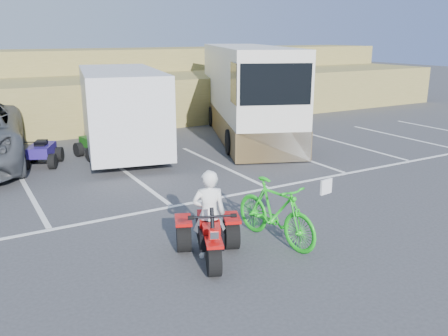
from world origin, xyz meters
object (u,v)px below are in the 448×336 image
rv_motorhome (246,97)px  quad_atv_blue (43,165)px  red_trike_atv (210,260)px  cargo_trailer (122,109)px  quad_atv_green (97,157)px  green_dirt_bike (275,212)px  rider (209,214)px

rv_motorhome → quad_atv_blue: rv_motorhome is taller
quad_atv_blue → red_trike_atv: bearing=-55.7°
red_trike_atv → rv_motorhome: size_ratio=0.16×
cargo_trailer → quad_atv_green: bearing=-160.6°
green_dirt_bike → quad_atv_blue: bearing=100.9°
cargo_trailer → quad_atv_green: (-0.96, -0.12, -1.48)m
red_trike_atv → rv_motorhome: bearing=76.4°
rider → cargo_trailer: (1.17, 8.22, 0.68)m
quad_atv_blue → cargo_trailer: bearing=31.7°
red_trike_atv → green_dirt_bike: green_dirt_bike is taller
rider → green_dirt_bike: (1.37, -0.07, -0.19)m
green_dirt_bike → red_trike_atv: bearing=173.9°
red_trike_atv → rider: 0.81m
green_dirt_bike → quad_atv_green: bearing=89.3°
green_dirt_bike → rv_motorhome: 10.23m
rider → rv_motorhome: rv_motorhome is taller
green_dirt_bike → rv_motorhome: bearing=51.8°
red_trike_atv → rv_motorhome: (6.44, 8.95, 1.45)m
quad_atv_blue → quad_atv_green: 1.70m
rider → green_dirt_bike: rider is taller
rider → green_dirt_bike: bearing=-160.9°
red_trike_atv → rider: bearing=90.0°
rider → quad_atv_blue: bearing=-57.3°
quad_atv_blue → rv_motorhome: bearing=31.1°
rider → cargo_trailer: size_ratio=0.26×
green_dirt_bike → quad_atv_blue: (-2.84, 7.95, -0.61)m
green_dirt_bike → rv_motorhome: (5.01, 8.88, 0.84)m
rider → cargo_trailer: bearing=-76.0°
green_dirt_bike → cargo_trailer: cargo_trailer is taller
red_trike_atv → quad_atv_blue: red_trike_atv is taller
cargo_trailer → quad_atv_green: size_ratio=4.74×
cargo_trailer → rider: bearing=-86.1°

